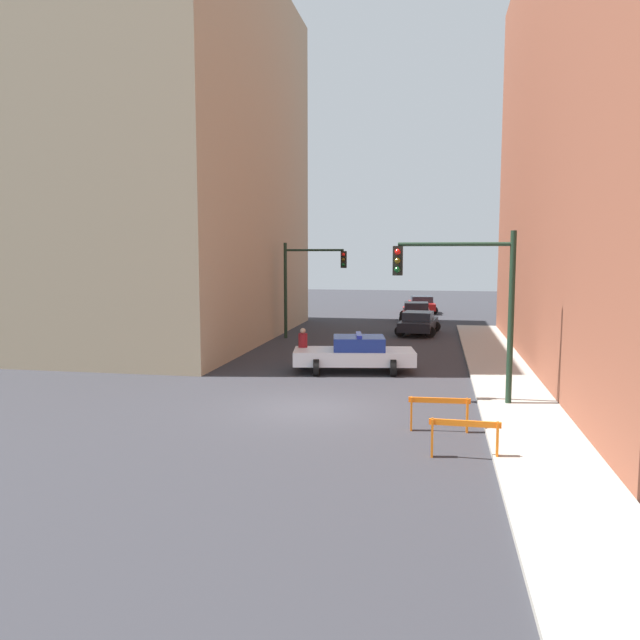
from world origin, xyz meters
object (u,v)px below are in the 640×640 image
object	(u,v)px
pedestrian_crossing	(303,348)
parked_car_mid	(416,311)
traffic_light_near	(472,290)
barrier_mid	(439,408)
parked_car_near	(418,323)
parked_car_far	(422,304)
traffic_light_far	(305,276)
barrier_front	(465,433)
police_car	(355,354)

from	to	relation	value
pedestrian_crossing	parked_car_mid	bearing A→B (deg)	-135.38
traffic_light_near	parked_car_mid	bearing A→B (deg)	95.76
traffic_light_near	parked_car_mid	distance (m)	23.76
parked_car_mid	barrier_mid	world-z (taller)	parked_car_mid
parked_car_near	parked_car_far	size ratio (longest dim) A/B	1.00
traffic_light_near	pedestrian_crossing	xyz separation A→B (m)	(-6.28, 4.93, -2.67)
traffic_light_far	parked_car_far	xyz separation A→B (m)	(5.88, 15.98, -2.72)
traffic_light_far	pedestrian_crossing	bearing A→B (deg)	-78.67
parked_car_far	barrier_front	distance (m)	34.91
traffic_light_near	barrier_front	xyz separation A→B (m)	(-0.36, -5.20, -2.91)
parked_car_near	police_car	bearing A→B (deg)	-94.07
pedestrian_crossing	barrier_mid	distance (m)	9.64
traffic_light_near	traffic_light_far	bearing A→B (deg)	120.41
traffic_light_near	traffic_light_far	size ratio (longest dim) A/B	1.00
parked_car_mid	barrier_mid	size ratio (longest dim) A/B	2.74
parked_car_far	barrier_front	xyz separation A→B (m)	(1.79, -34.86, -0.06)
traffic_light_far	police_car	distance (m)	10.15
traffic_light_near	police_car	size ratio (longest dim) A/B	1.05
barrier_front	barrier_mid	size ratio (longest dim) A/B	1.00
parked_car_mid	barrier_mid	distance (m)	26.57
police_car	parked_car_mid	size ratio (longest dim) A/B	1.13
traffic_light_near	barrier_mid	size ratio (longest dim) A/B	3.25
traffic_light_far	traffic_light_near	bearing A→B (deg)	-59.59
parked_car_near	parked_car_mid	size ratio (longest dim) A/B	1.02
parked_car_mid	pedestrian_crossing	xyz separation A→B (m)	(-3.91, -18.53, 0.19)
parked_car_near	parked_car_far	xyz separation A→B (m)	(-0.13, 13.05, 0.00)
traffic_light_near	parked_car_mid	world-z (taller)	traffic_light_near
pedestrian_crossing	parked_car_far	bearing A→B (deg)	-132.96
pedestrian_crossing	traffic_light_near	bearing A→B (deg)	108.38
parked_car_near	barrier_front	distance (m)	21.88
traffic_light_far	parked_car_far	size ratio (longest dim) A/B	1.17
police_car	pedestrian_crossing	world-z (taller)	pedestrian_crossing
parked_car_near	barrier_front	world-z (taller)	parked_car_near
police_car	barrier_mid	bearing A→B (deg)	-166.64
traffic_light_near	parked_car_near	size ratio (longest dim) A/B	1.16
police_car	parked_car_far	bearing A→B (deg)	-13.69
parked_car_far	barrier_mid	distance (m)	32.75
traffic_light_far	parked_car_far	bearing A→B (deg)	69.78
parked_car_far	pedestrian_crossing	world-z (taller)	pedestrian_crossing
traffic_light_far	barrier_front	distance (m)	20.57
parked_car_near	pedestrian_crossing	world-z (taller)	pedestrian_crossing
parked_car_far	barrier_mid	bearing A→B (deg)	-93.77
parked_car_mid	barrier_mid	xyz separation A→B (m)	(1.46, -26.53, -0.06)
barrier_mid	traffic_light_near	bearing A→B (deg)	73.43
traffic_light_far	parked_car_far	distance (m)	17.24
parked_car_mid	traffic_light_near	bearing A→B (deg)	-87.02
police_car	traffic_light_far	bearing A→B (deg)	14.33
traffic_light_far	police_car	bearing A→B (deg)	-66.53
traffic_light_near	barrier_mid	bearing A→B (deg)	-106.57
police_car	pedestrian_crossing	bearing A→B (deg)	74.73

